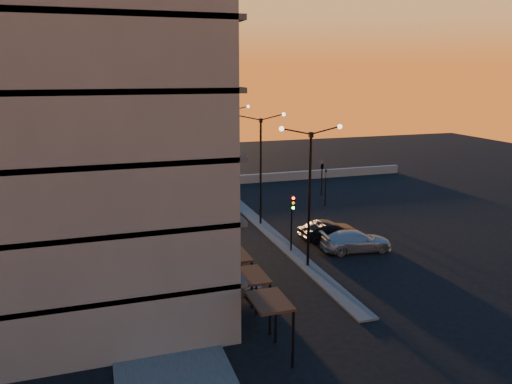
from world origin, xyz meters
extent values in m
plane|color=black|center=(0.00, 0.00, 0.00)|extent=(120.00, 120.00, 0.00)
cube|color=#484846|center=(-10.50, 4.00, 0.06)|extent=(5.00, 40.00, 0.12)
cube|color=#484846|center=(0.00, 10.00, 0.06)|extent=(1.20, 36.00, 0.12)
cube|color=slate|center=(2.00, 26.00, 0.50)|extent=(44.00, 0.50, 1.00)
cylinder|color=slate|center=(-14.00, 2.00, 12.50)|extent=(14.00, 14.00, 25.00)
cube|color=slate|center=(-14.00, -3.00, 12.50)|extent=(14.00, 10.00, 25.00)
cylinder|color=black|center=(-14.00, 2.00, 1.60)|extent=(14.16, 14.16, 2.40)
cube|color=black|center=(-6.80, -2.00, 3.60)|extent=(0.15, 3.20, 1.20)
cylinder|color=black|center=(0.00, 0.00, 4.50)|extent=(0.18, 0.18, 9.00)
cube|color=black|center=(0.00, 0.00, 8.90)|extent=(0.25, 0.25, 0.35)
sphere|color=#FFE5B2|center=(-2.00, 0.00, 9.35)|extent=(0.32, 0.32, 0.32)
sphere|color=#FFE5B2|center=(2.00, 0.00, 9.35)|extent=(0.32, 0.32, 0.32)
cylinder|color=black|center=(0.00, 10.00, 4.50)|extent=(0.18, 0.18, 9.00)
cube|color=black|center=(0.00, 10.00, 8.90)|extent=(0.25, 0.25, 0.35)
sphere|color=#FFE5B2|center=(-2.00, 10.00, 9.35)|extent=(0.32, 0.32, 0.32)
sphere|color=#FFE5B2|center=(2.00, 10.00, 9.35)|extent=(0.32, 0.32, 0.32)
cylinder|color=black|center=(0.00, 20.00, 4.50)|extent=(0.18, 0.18, 9.00)
cube|color=black|center=(0.00, 20.00, 8.90)|extent=(0.25, 0.25, 0.35)
sphere|color=#FFE5B2|center=(-2.00, 20.00, 9.35)|extent=(0.32, 0.32, 0.32)
sphere|color=#FFE5B2|center=(2.00, 20.00, 9.35)|extent=(0.32, 0.32, 0.32)
cylinder|color=black|center=(0.00, 3.00, 1.60)|extent=(0.12, 0.12, 3.20)
cube|color=black|center=(0.00, 2.82, 3.75)|extent=(0.28, 0.16, 1.00)
sphere|color=#FF0C05|center=(0.00, 2.72, 4.10)|extent=(0.20, 0.20, 0.20)
sphere|color=orange|center=(0.00, 2.72, 3.75)|extent=(0.20, 0.20, 0.20)
sphere|color=#0CFF26|center=(0.00, 2.72, 3.40)|extent=(0.20, 0.20, 0.20)
cylinder|color=black|center=(8.00, 14.00, 1.40)|extent=(0.12, 0.12, 2.80)
imported|color=black|center=(8.00, 14.00, 3.20)|extent=(0.13, 0.16, 0.80)
cylinder|color=black|center=(9.50, 18.00, 1.40)|extent=(0.12, 0.12, 2.80)
imported|color=black|center=(9.50, 18.00, 3.20)|extent=(0.42, 1.99, 0.80)
imported|color=#A2A5A9|center=(-6.31, -2.64, 0.71)|extent=(4.22, 1.80, 1.42)
imported|color=black|center=(3.72, 4.49, 0.75)|extent=(4.62, 1.74, 1.51)
imported|color=#ACB1B4|center=(4.60, 1.74, 0.76)|extent=(5.41, 2.67, 1.51)
camera|label=1|loc=(-13.03, -28.83, 12.79)|focal=35.00mm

